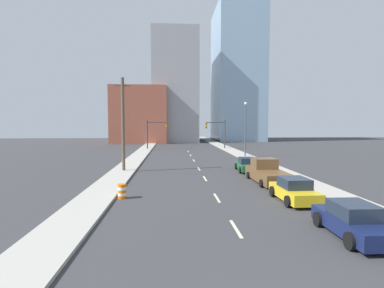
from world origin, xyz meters
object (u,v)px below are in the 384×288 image
(traffic_signal_right, at_px, (219,130))
(utility_pole_left_mid, at_px, (123,124))
(street_lamp, at_px, (245,125))
(sedan_navy, at_px, (353,221))
(pickup_truck_brown, at_px, (267,173))
(sedan_yellow, at_px, (294,191))
(traffic_signal_left, at_px, (153,131))
(traffic_barrel, at_px, (122,191))
(sedan_green, at_px, (247,165))

(traffic_signal_right, relative_size, utility_pole_left_mid, 0.59)
(street_lamp, relative_size, sedan_navy, 1.85)
(pickup_truck_brown, bearing_deg, sedan_yellow, -93.40)
(traffic_signal_left, height_order, pickup_truck_brown, traffic_signal_left)
(utility_pole_left_mid, xyz_separation_m, sedan_navy, (12.66, -18.47, -4.19))
(utility_pole_left_mid, height_order, pickup_truck_brown, utility_pole_left_mid)
(traffic_signal_left, distance_m, pickup_truck_brown, 35.10)
(pickup_truck_brown, bearing_deg, traffic_barrel, -157.52)
(traffic_signal_right, height_order, traffic_barrel, traffic_signal_right)
(sedan_navy, relative_size, sedan_green, 0.98)
(sedan_green, bearing_deg, street_lamp, 80.31)
(traffic_signal_right, bearing_deg, sedan_yellow, -92.21)
(traffic_signal_right, relative_size, street_lamp, 0.69)
(street_lamp, bearing_deg, sedan_green, -103.08)
(traffic_signal_left, bearing_deg, pickup_truck_brown, -70.99)
(sedan_green, bearing_deg, utility_pole_left_mid, -178.62)
(traffic_signal_right, bearing_deg, sedan_green, -92.93)
(sedan_yellow, xyz_separation_m, pickup_truck_brown, (0.30, 6.30, 0.10))
(utility_pole_left_mid, distance_m, sedan_green, 13.35)
(utility_pole_left_mid, bearing_deg, traffic_signal_left, 86.93)
(traffic_signal_right, xyz_separation_m, sedan_green, (-1.40, -27.31, -2.96))
(sedan_navy, distance_m, sedan_yellow, 5.95)
(traffic_signal_left, relative_size, street_lamp, 0.69)
(street_lamp, relative_size, sedan_green, 1.81)
(traffic_signal_left, xyz_separation_m, utility_pole_left_mid, (-1.44, -26.87, 1.26))
(pickup_truck_brown, bearing_deg, sedan_navy, -91.56)
(traffic_barrel, bearing_deg, sedan_yellow, -7.79)
(utility_pole_left_mid, bearing_deg, traffic_barrel, -81.67)
(traffic_signal_right, distance_m, pickup_truck_brown, 33.23)
(traffic_barrel, height_order, pickup_truck_brown, pickup_truck_brown)
(pickup_truck_brown, xyz_separation_m, sedan_green, (-0.18, 5.77, -0.14))
(traffic_signal_right, distance_m, sedan_yellow, 39.53)
(sedan_green, bearing_deg, sedan_yellow, -87.17)
(street_lamp, xyz_separation_m, pickup_truck_brown, (-2.88, -18.92, -3.91))
(sedan_yellow, bearing_deg, traffic_signal_left, 105.11)
(traffic_signal_right, xyz_separation_m, pickup_truck_brown, (-1.22, -33.08, -2.82))
(sedan_navy, height_order, sedan_green, sedan_navy)
(traffic_signal_left, distance_m, traffic_barrel, 38.02)
(traffic_barrel, bearing_deg, utility_pole_left_mid, 98.33)
(traffic_signal_left, xyz_separation_m, sedan_green, (11.22, -27.31, -2.96))
(traffic_signal_left, relative_size, traffic_barrel, 5.86)
(traffic_barrel, distance_m, sedan_yellow, 11.03)
(sedan_navy, relative_size, sedan_yellow, 1.03)
(traffic_signal_left, xyz_separation_m, traffic_signal_right, (12.62, 0.00, 0.00))
(traffic_signal_right, height_order, pickup_truck_brown, traffic_signal_right)
(traffic_barrel, xyz_separation_m, sedan_navy, (11.04, -7.44, 0.20))
(traffic_signal_right, height_order, sedan_navy, traffic_signal_right)
(traffic_signal_right, height_order, street_lamp, street_lamp)
(utility_pole_left_mid, height_order, sedan_green, utility_pole_left_mid)
(sedan_navy, bearing_deg, street_lamp, 85.82)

